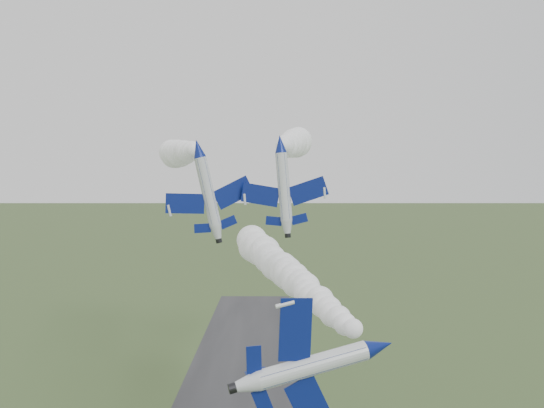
# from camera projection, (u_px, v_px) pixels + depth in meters

# --- Properties ---
(jet_lead) EXTENTS (4.89, 13.56, 11.06)m
(jet_lead) POSITION_uv_depth(u_px,v_px,m) (380.00, 347.00, 48.37)
(jet_lead) COLOR silver
(smoke_trail_jet_lead) EXTENTS (17.92, 55.13, 5.19)m
(smoke_trail_jet_lead) POSITION_uv_depth(u_px,v_px,m) (286.00, 272.00, 78.71)
(smoke_trail_jet_lead) COLOR white
(jet_pair_left) EXTENTS (10.58, 12.71, 3.68)m
(jet_pair_left) POSITION_uv_depth(u_px,v_px,m) (198.00, 148.00, 72.16)
(jet_pair_left) COLOR silver
(smoke_trail_jet_pair_left) EXTENTS (20.14, 68.70, 5.90)m
(smoke_trail_jet_pair_left) POSITION_uv_depth(u_px,v_px,m) (181.00, 153.00, 108.51)
(smoke_trail_jet_pair_left) COLOR white
(jet_pair_right) EXTENTS (10.30, 12.33, 3.08)m
(jet_pair_right) POSITION_uv_depth(u_px,v_px,m) (280.00, 144.00, 71.99)
(jet_pair_right) COLOR silver
(smoke_trail_jet_pair_right) EXTENTS (10.36, 56.27, 5.81)m
(smoke_trail_jet_pair_right) POSITION_uv_depth(u_px,v_px,m) (292.00, 144.00, 102.35)
(smoke_trail_jet_pair_right) COLOR white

